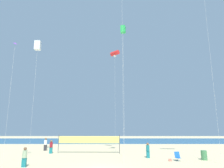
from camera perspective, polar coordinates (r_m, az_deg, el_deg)
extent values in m
cube|color=#28608C|center=(52.47, -0.99, -15.70)|extent=(120.00, 20.00, 0.01)
cube|color=#2D2D33|center=(32.55, -18.25, -16.71)|extent=(0.39, 0.24, 0.83)
cylinder|color=white|center=(32.49, -18.16, -15.39)|extent=(0.41, 0.41, 0.68)
sphere|color=brown|center=(32.46, -18.10, -14.52)|extent=(0.30, 0.30, 0.30)
cube|color=#19727A|center=(24.38, 10.22, -18.99)|extent=(0.36, 0.21, 0.75)
cylinder|color=#19727A|center=(24.30, 10.16, -17.39)|extent=(0.38, 0.38, 0.62)
sphere|color=brown|center=(24.26, 10.11, -16.34)|extent=(0.28, 0.28, 0.28)
cube|color=#19727A|center=(20.34, -23.49, -19.66)|extent=(0.36, 0.22, 0.76)
cylinder|color=#99B28C|center=(20.24, -23.32, -17.72)|extent=(0.38, 0.38, 0.63)
sphere|color=brown|center=(20.20, -23.21, -16.44)|extent=(0.28, 0.28, 0.28)
cube|color=#19727A|center=(28.95, -16.80, -17.51)|extent=(0.37, 0.22, 0.78)
cylinder|color=maroon|center=(28.88, -16.71, -16.12)|extent=(0.39, 0.39, 0.64)
sphere|color=brown|center=(28.85, -16.65, -15.20)|extent=(0.29, 0.29, 0.29)
cube|color=#1959B2|center=(22.91, 18.26, -19.20)|extent=(0.52, 0.48, 0.03)
cube|color=#1959B2|center=(23.15, 17.98, -18.44)|extent=(0.52, 0.23, 0.57)
cylinder|color=silver|center=(22.80, 18.41, -19.64)|extent=(0.03, 0.03, 0.32)
cylinder|color=silver|center=(23.07, 18.17, -19.55)|extent=(0.03, 0.03, 0.32)
cylinder|color=#3F7F4C|center=(24.61, 24.63, -17.82)|extent=(0.61, 0.61, 0.96)
cylinder|color=#4C4C51|center=(28.97, -14.79, -16.00)|extent=(0.08, 0.08, 2.40)
cylinder|color=#4C4C51|center=(27.87, 2.20, -16.55)|extent=(0.08, 0.08, 2.40)
cube|color=#EAE566|center=(28.09, -6.45, -15.37)|extent=(8.14, 0.25, 0.90)
cube|color=#EA7260|center=(22.68, 16.17, -19.92)|extent=(0.29, 0.15, 0.24)
cylinder|color=silver|center=(24.21, 3.44, -1.53)|extent=(0.01, 0.01, 15.61)
cube|color=green|center=(26.75, 3.22, 15.15)|extent=(0.70, 0.70, 0.91)
cylinder|color=silver|center=(21.12, 3.11, 5.35)|extent=(0.01, 0.01, 19.42)
cylinder|color=silver|center=(22.66, -26.96, -4.12)|extent=(0.01, 0.01, 12.03)
pyramid|color=purple|center=(24.10, -25.54, 10.31)|extent=(0.59, 0.59, 0.30)
cylinder|color=silver|center=(27.72, -21.21, -3.58)|extent=(0.01, 0.01, 14.17)
cube|color=white|center=(29.50, -20.16, 10.15)|extent=(0.81, 0.81, 1.20)
cylinder|color=silver|center=(23.21, 26.42, 3.78)|extent=(0.01, 0.01, 18.46)
cylinder|color=silver|center=(29.43, 0.95, -4.57)|extent=(0.01, 0.01, 14.43)
cylinder|color=red|center=(31.19, 0.90, 8.69)|extent=(1.45, 1.45, 0.66)
sphere|color=white|center=(31.04, 0.90, 7.95)|extent=(0.39, 0.39, 0.39)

